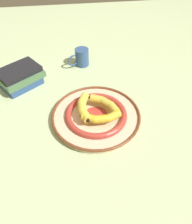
{
  "coord_description": "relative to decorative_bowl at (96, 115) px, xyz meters",
  "views": [
    {
      "loc": [
        0.11,
        0.66,
        0.71
      ],
      "look_at": [
        0.02,
        0.01,
        0.04
      ],
      "focal_mm": 35.0,
      "sensor_mm": 36.0,
      "label": 1
    }
  ],
  "objects": [
    {
      "name": "ground_plane",
      "position": [
        -0.02,
        -0.01,
        -0.02
      ],
      "size": [
        2.8,
        2.8,
        0.0
      ],
      "primitive_type": "plane",
      "color": "#B2C693"
    },
    {
      "name": "coffee_mug",
      "position": [
        0.02,
        -0.43,
        0.03
      ],
      "size": [
        0.12,
        0.09,
        0.1
      ],
      "rotation": [
        0.0,
        0.0,
        0.5
      ],
      "color": "#335184",
      "rests_on": "ground_plane"
    },
    {
      "name": "book_stack",
      "position": [
        0.35,
        -0.29,
        0.03
      ],
      "size": [
        0.26,
        0.25,
        0.09
      ],
      "rotation": [
        0.0,
        0.0,
        3.7
      ],
      "color": "#2D4C84",
      "rests_on": "ground_plane"
    },
    {
      "name": "banana_b",
      "position": [
        -0.01,
        0.05,
        0.04
      ],
      "size": [
        0.18,
        0.06,
        0.03
      ],
      "rotation": [
        0.0,
        0.0,
        9.41
      ],
      "color": "gold",
      "rests_on": "decorative_bowl"
    },
    {
      "name": "decorative_bowl",
      "position": [
        0.0,
        0.0,
        0.0
      ],
      "size": [
        0.39,
        0.39,
        0.04
      ],
      "color": "beige",
      "rests_on": "ground_plane"
    },
    {
      "name": "banana_c",
      "position": [
        -0.05,
        -0.03,
        0.04
      ],
      "size": [
        0.12,
        0.14,
        0.04
      ],
      "rotation": [
        0.0,
        0.0,
        11.73
      ],
      "color": "gold",
      "rests_on": "decorative_bowl"
    },
    {
      "name": "banana_a",
      "position": [
        0.05,
        -0.02,
        0.04
      ],
      "size": [
        0.06,
        0.18,
        0.04
      ],
      "rotation": [
        0.0,
        0.0,
        7.83
      ],
      "color": "yellow",
      "rests_on": "decorative_bowl"
    }
  ]
}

